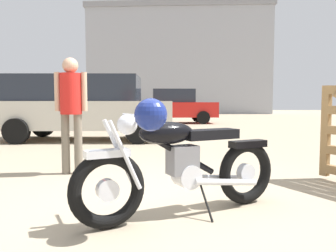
{
  "coord_description": "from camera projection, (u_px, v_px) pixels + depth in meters",
  "views": [
    {
      "loc": [
        -0.03,
        -3.24,
        1.03
      ],
      "look_at": [
        -0.0,
        0.65,
        0.75
      ],
      "focal_mm": 34.79,
      "sensor_mm": 36.0,
      "label": 1
    }
  ],
  "objects": [
    {
      "name": "vintage_motorcycle",
      "position": [
        181.0,
        163.0,
        2.91
      ],
      "size": [
        1.9,
        1.12,
        1.07
      ],
      "rotation": [
        0.0,
        0.0,
        3.61
      ],
      "color": "black",
      "rests_on": "ground_plane"
    },
    {
      "name": "dark_sedan_left",
      "position": [
        173.0,
        106.0,
        16.02
      ],
      "size": [
        4.29,
        2.11,
        1.67
      ],
      "rotation": [
        0.0,
        0.0,
        0.06
      ],
      "color": "black",
      "rests_on": "ground_plane"
    },
    {
      "name": "industrial_building",
      "position": [
        180.0,
        66.0,
        35.43
      ],
      "size": [
        17.7,
        14.82,
        9.95
      ],
      "rotation": [
        0.0,
        0.0,
        -0.06
      ],
      "color": "#9EA0A8",
      "rests_on": "ground_plane"
    },
    {
      "name": "pale_sedan_back",
      "position": [
        59.0,
        104.0,
        17.87
      ],
      "size": [
        4.76,
        2.09,
        1.74
      ],
      "rotation": [
        0.0,
        0.0,
        -0.03
      ],
      "color": "black",
      "rests_on": "ground_plane"
    },
    {
      "name": "ground_plane",
      "position": [
        169.0,
        204.0,
        3.3
      ],
      "size": [
        80.0,
        80.0,
        0.0
      ],
      "primitive_type": "plane",
      "color": "gray"
    },
    {
      "name": "bystander",
      "position": [
        71.0,
        103.0,
        4.63
      ],
      "size": [
        0.46,
        0.3,
        1.66
      ],
      "rotation": [
        0.0,
        0.0,
        4.75
      ],
      "color": "#706656",
      "rests_on": "ground_plane"
    },
    {
      "name": "red_hatchback_near",
      "position": [
        76.0,
        104.0,
        14.29
      ],
      "size": [
        4.95,
        2.64,
        1.74
      ],
      "rotation": [
        0.0,
        0.0,
        2.95
      ],
      "color": "black",
      "rests_on": "ground_plane"
    },
    {
      "name": "white_estate_far",
      "position": [
        81.0,
        106.0,
        8.84
      ],
      "size": [
        4.71,
        1.99,
        1.74
      ],
      "rotation": [
        0.0,
        0.0,
        0.0
      ],
      "color": "black",
      "rests_on": "ground_plane"
    }
  ]
}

